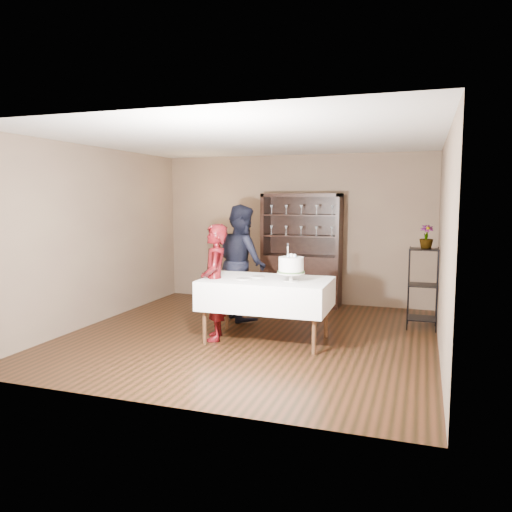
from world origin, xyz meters
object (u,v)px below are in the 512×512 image
(cake_table, at_px, (267,294))
(potted_plant, at_px, (426,237))
(woman, at_px, (215,282))
(man, at_px, (242,262))
(cake, at_px, (291,266))
(china_hutch, at_px, (301,268))
(plant_etagere, at_px, (423,285))

(cake_table, height_order, potted_plant, potted_plant)
(cake_table, distance_m, woman, 0.72)
(man, bearing_deg, cake, -177.25)
(china_hutch, relative_size, cake_table, 1.18)
(china_hutch, xyz_separation_m, cake, (0.45, -2.47, 0.38))
(cake_table, height_order, cake, cake)
(china_hutch, xyz_separation_m, woman, (-0.59, -2.55, 0.12))
(cake, distance_m, potted_plant, 2.21)
(woman, xyz_separation_m, cake, (1.04, 0.08, 0.26))
(china_hutch, distance_m, potted_plant, 2.45)
(man, height_order, potted_plant, man)
(plant_etagere, distance_m, cake, 2.20)
(man, relative_size, cake, 3.67)
(cake_table, height_order, man, man)
(plant_etagere, relative_size, cake, 2.41)
(cake_table, bearing_deg, china_hutch, 92.29)
(china_hutch, bearing_deg, woman, -103.14)
(china_hutch, height_order, woman, china_hutch)
(potted_plant, bearing_deg, china_hutch, 153.80)
(plant_etagere, distance_m, woman, 3.07)
(plant_etagere, height_order, man, man)
(cake, relative_size, potted_plant, 1.44)
(woman, height_order, potted_plant, woman)
(plant_etagere, bearing_deg, potted_plant, 36.45)
(man, relative_size, potted_plant, 5.27)
(china_hutch, height_order, cake_table, china_hutch)
(plant_etagere, height_order, cake, cake)
(woman, height_order, cake, woman)
(plant_etagere, xyz_separation_m, man, (-2.73, -0.27, 0.26))
(woman, xyz_separation_m, potted_plant, (2.70, 1.51, 0.57))
(cake, bearing_deg, plant_etagere, 40.97)
(cake_table, relative_size, woman, 1.08)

